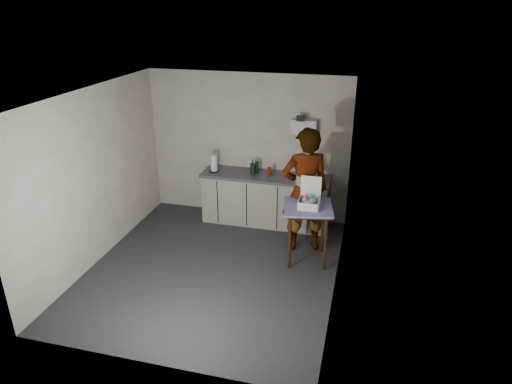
% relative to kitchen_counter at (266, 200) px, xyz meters
% --- Properties ---
extents(ground, '(4.00, 4.00, 0.00)m').
position_rel_kitchen_counter_xyz_m(ground, '(-0.40, -1.70, -0.43)').
color(ground, '#2B2B30').
rests_on(ground, ground).
extents(wall_back, '(3.60, 0.02, 2.60)m').
position_rel_kitchen_counter_xyz_m(wall_back, '(-0.40, 0.29, 0.87)').
color(wall_back, beige).
rests_on(wall_back, ground).
extents(wall_right, '(0.02, 4.00, 2.60)m').
position_rel_kitchen_counter_xyz_m(wall_right, '(1.39, -1.70, 0.87)').
color(wall_right, beige).
rests_on(wall_right, ground).
extents(wall_left, '(0.02, 4.00, 2.60)m').
position_rel_kitchen_counter_xyz_m(wall_left, '(-2.19, -1.70, 0.87)').
color(wall_left, beige).
rests_on(wall_left, ground).
extents(ceiling, '(3.60, 4.00, 0.01)m').
position_rel_kitchen_counter_xyz_m(ceiling, '(-0.40, -1.70, 2.17)').
color(ceiling, white).
rests_on(ceiling, wall_back).
extents(kitchen_counter, '(2.24, 0.62, 0.91)m').
position_rel_kitchen_counter_xyz_m(kitchen_counter, '(0.00, 0.00, 0.00)').
color(kitchen_counter, black).
rests_on(kitchen_counter, ground).
extents(wall_shelf, '(0.42, 0.18, 0.37)m').
position_rel_kitchen_counter_xyz_m(wall_shelf, '(0.60, 0.22, 1.32)').
color(wall_shelf, white).
rests_on(wall_shelf, ground).
extents(side_table, '(0.82, 0.82, 0.91)m').
position_rel_kitchen_counter_xyz_m(side_table, '(0.90, -1.10, 0.37)').
color(side_table, '#34170B').
rests_on(side_table, ground).
extents(standing_man, '(0.86, 0.73, 2.01)m').
position_rel_kitchen_counter_xyz_m(standing_man, '(0.79, -0.75, 0.58)').
color(standing_man, '#B2A593').
rests_on(standing_man, ground).
extents(soap_bottle, '(0.13, 0.13, 0.26)m').
position_rel_kitchen_counter_xyz_m(soap_bottle, '(-0.23, -0.02, 0.61)').
color(soap_bottle, black).
rests_on(soap_bottle, kitchen_counter).
extents(soda_can, '(0.07, 0.07, 0.14)m').
position_rel_kitchen_counter_xyz_m(soda_can, '(0.06, 0.02, 0.55)').
color(soda_can, red).
rests_on(soda_can, kitchen_counter).
extents(dark_bottle, '(0.06, 0.06, 0.21)m').
position_rel_kitchen_counter_xyz_m(dark_bottle, '(-0.18, 0.07, 0.59)').
color(dark_bottle, black).
rests_on(dark_bottle, kitchen_counter).
extents(paper_towel, '(0.18, 0.18, 0.31)m').
position_rel_kitchen_counter_xyz_m(paper_towel, '(-0.92, -0.05, 0.63)').
color(paper_towel, black).
rests_on(paper_towel, kitchen_counter).
extents(dish_rack, '(0.37, 0.28, 0.26)m').
position_rel_kitchen_counter_xyz_m(dish_rack, '(0.70, -0.04, 0.54)').
color(dish_rack, silver).
rests_on(dish_rack, kitchen_counter).
extents(bakery_box, '(0.31, 0.32, 0.43)m').
position_rel_kitchen_counter_xyz_m(bakery_box, '(0.91, -1.12, 0.58)').
color(bakery_box, white).
rests_on(bakery_box, side_table).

